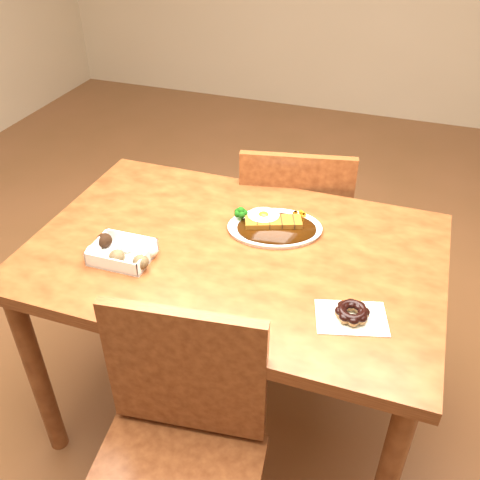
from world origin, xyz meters
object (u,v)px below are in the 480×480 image
(chair_far, at_px, (294,230))
(donut_box, at_px, (122,252))
(katsu_curry_plate, at_px, (273,225))
(pon_de_ring, at_px, (352,313))
(chair_near, at_px, (175,463))
(table, at_px, (235,275))

(chair_far, xyz_separation_m, donut_box, (-0.34, -0.68, 0.30))
(katsu_curry_plate, relative_size, pon_de_ring, 1.63)
(chair_near, distance_m, pon_de_ring, 0.57)
(chair_near, xyz_separation_m, katsu_curry_plate, (0.04, 0.67, 0.29))
(donut_box, distance_m, pon_de_ring, 0.66)
(katsu_curry_plate, bearing_deg, donut_box, -142.32)
(table, height_order, pon_de_ring, pon_de_ring)
(chair_far, height_order, donut_box, chair_far)
(chair_far, distance_m, donut_box, 0.82)
(pon_de_ring, bearing_deg, table, 154.65)
(katsu_curry_plate, height_order, donut_box, katsu_curry_plate)
(katsu_curry_plate, bearing_deg, pon_de_ring, -46.59)
(chair_far, bearing_deg, katsu_curry_plate, 81.52)
(chair_far, relative_size, katsu_curry_plate, 2.63)
(chair_near, height_order, donut_box, chair_near)
(chair_far, bearing_deg, chair_near, 77.26)
(donut_box, bearing_deg, chair_far, 63.31)
(chair_near, bearing_deg, chair_far, 81.58)
(donut_box, bearing_deg, pon_de_ring, -2.50)
(chair_far, height_order, katsu_curry_plate, chair_far)
(chair_far, bearing_deg, table, 72.30)
(table, xyz_separation_m, katsu_curry_plate, (0.08, 0.13, 0.11))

